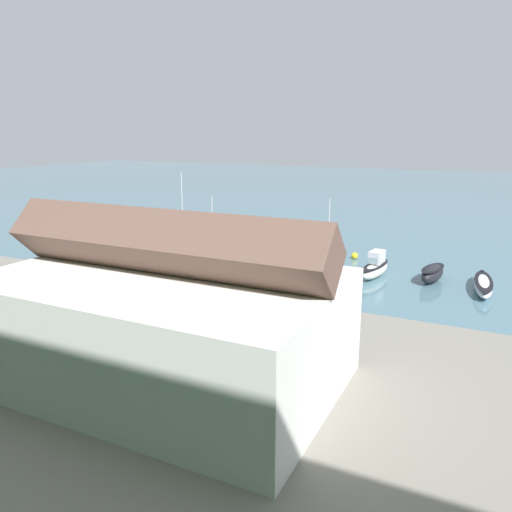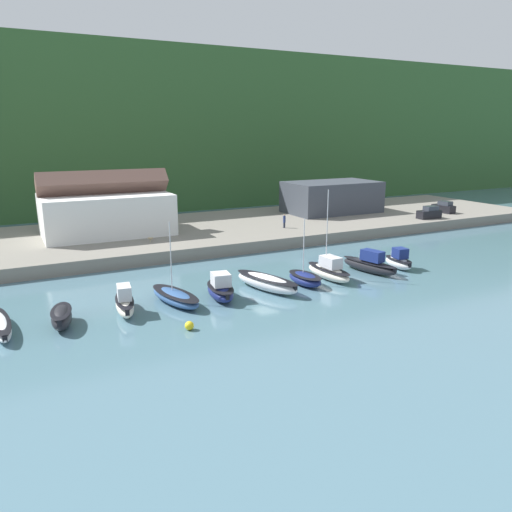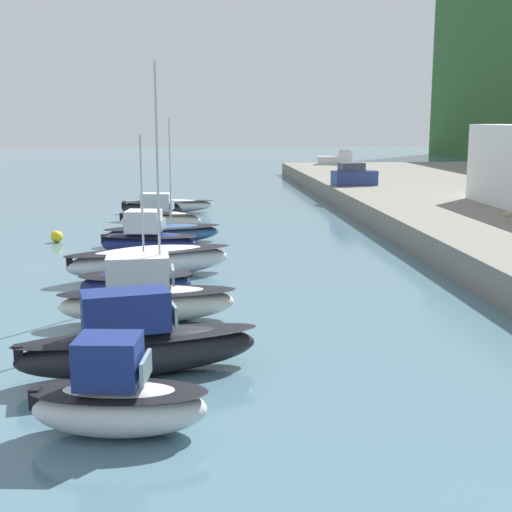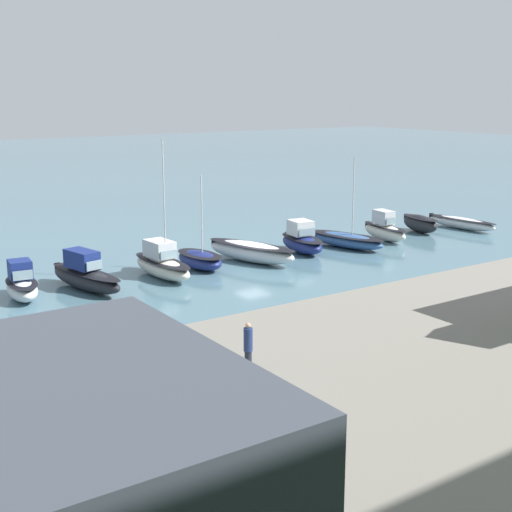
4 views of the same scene
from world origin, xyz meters
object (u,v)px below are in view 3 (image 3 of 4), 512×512
(moored_boat_2, at_px, (160,217))
(moored_boat_4, at_px, (148,240))
(moored_boat_9, at_px, (117,399))
(moored_boat_0, at_px, (168,206))
(moored_boat_3, at_px, (163,233))
(moored_boat_8, at_px, (137,344))
(pickup_truck_0, at_px, (338,158))
(parked_car_1, at_px, (354,176))
(moored_boat_7, at_px, (146,297))
(moored_boat_6, at_px, (136,284))
(moored_boat_1, at_px, (152,210))
(dog_on_quay, at_px, (507,215))
(mooring_buoy_0, at_px, (57,236))
(moored_boat_5, at_px, (149,261))

(moored_boat_2, height_order, moored_boat_4, moored_boat_2)
(moored_boat_2, bearing_deg, moored_boat_9, 8.57)
(moored_boat_0, bearing_deg, moored_boat_3, -3.91)
(moored_boat_8, bearing_deg, pickup_truck_0, 151.71)
(moored_boat_2, bearing_deg, parked_car_1, 140.48)
(moored_boat_8, bearing_deg, parked_car_1, 147.02)
(moored_boat_3, xyz_separation_m, parked_car_1, (-21.33, 17.45, 1.89))
(moored_boat_0, height_order, parked_car_1, parked_car_1)
(moored_boat_7, height_order, moored_boat_8, moored_boat_7)
(moored_boat_4, xyz_separation_m, pickup_truck_0, (-56.34, 22.87, 1.45))
(moored_boat_6, relative_size, moored_boat_9, 1.52)
(moored_boat_1, xyz_separation_m, moored_boat_4, (15.09, 0.53, 0.13))
(moored_boat_3, distance_m, dog_on_quay, 21.85)
(moored_boat_0, bearing_deg, moored_boat_4, -6.07)
(mooring_buoy_0, bearing_deg, moored_boat_5, 31.10)
(parked_car_1, relative_size, pickup_truck_0, 0.89)
(moored_boat_3, height_order, mooring_buoy_0, moored_boat_3)
(dog_on_quay, bearing_deg, pickup_truck_0, -37.65)
(moored_boat_1, bearing_deg, moored_boat_0, 176.91)
(dog_on_quay, distance_m, mooring_buoy_0, 28.91)
(moored_boat_4, xyz_separation_m, moored_boat_8, (19.68, 0.79, 0.00))
(moored_boat_2, relative_size, parked_car_1, 1.40)
(moored_boat_3, bearing_deg, moored_boat_7, -12.78)
(moored_boat_8, bearing_deg, moored_boat_6, 172.29)
(moored_boat_2, distance_m, pickup_truck_0, 52.02)
(moored_boat_9, relative_size, dog_on_quay, 5.90)
(moored_boat_7, distance_m, dog_on_quay, 26.03)
(moored_boat_2, height_order, moored_boat_6, moored_boat_6)
(pickup_truck_0, bearing_deg, dog_on_quay, 6.86)
(moored_boat_5, xyz_separation_m, moored_boat_8, (14.20, 0.39, 0.17))
(moored_boat_2, distance_m, parked_car_1, 24.25)
(moored_boat_5, bearing_deg, mooring_buoy_0, -166.35)
(moored_boat_2, bearing_deg, pickup_truck_0, 162.30)
(moored_boat_0, bearing_deg, moored_boat_8, -4.13)
(moored_boat_5, relative_size, moored_boat_9, 1.85)
(moored_boat_1, height_order, moored_boat_3, moored_boat_3)
(moored_boat_2, xyz_separation_m, moored_boat_5, (14.98, 0.10, -0.16))
(mooring_buoy_0, bearing_deg, dog_on_quay, 80.79)
(dog_on_quay, bearing_deg, moored_boat_5, 69.45)
(pickup_truck_0, height_order, mooring_buoy_0, pickup_truck_0)
(moored_boat_5, bearing_deg, parked_car_1, 133.00)
(moored_boat_7, bearing_deg, moored_boat_4, -179.95)
(moored_boat_4, distance_m, moored_boat_5, 5.50)
(moored_boat_2, relative_size, moored_boat_7, 0.60)
(moored_boat_1, bearing_deg, moored_boat_8, 12.02)
(moored_boat_7, relative_size, parked_car_1, 2.31)
(moored_boat_6, bearing_deg, moored_boat_4, 177.29)
(moored_boat_0, distance_m, parked_car_1, 18.68)
(moored_boat_4, xyz_separation_m, moored_boat_7, (13.70, 0.72, 0.00))
(moored_boat_0, distance_m, moored_boat_1, 4.88)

